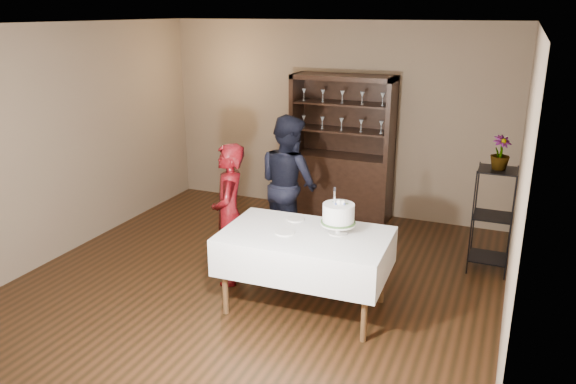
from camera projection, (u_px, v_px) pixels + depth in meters
name	position (u px, v px, depth m)	size (l,w,h in m)	color
floor	(261.00, 279.00, 6.19)	(5.00, 5.00, 0.00)	black
ceiling	(257.00, 24.00, 5.36)	(5.00, 5.00, 0.00)	white
back_wall	(334.00, 119.00, 7.97)	(5.00, 0.02, 2.70)	brown
wall_left	(70.00, 140.00, 6.68)	(0.02, 5.00, 2.70)	brown
wall_right	(520.00, 189.00, 4.86)	(0.02, 5.00, 2.70)	brown
china_hutch	(341.00, 171.00, 7.89)	(1.40, 0.48, 2.00)	black
plant_etagere	(493.00, 216.00, 6.21)	(0.42, 0.42, 1.20)	black
cake_table	(305.00, 251.00, 5.41)	(1.62, 1.02, 0.80)	silver
woman	(229.00, 215.00, 5.92)	(0.56, 0.37, 1.53)	#360406
man	(289.00, 184.00, 6.74)	(0.81, 0.63, 1.67)	black
cake	(338.00, 215.00, 5.29)	(0.34, 0.34, 0.46)	white
plate_near	(285.00, 232.00, 5.35)	(0.19, 0.19, 0.01)	white
plate_far	(296.00, 219.00, 5.69)	(0.18, 0.18, 0.01)	white
potted_plant	(500.00, 153.00, 5.99)	(0.20, 0.20, 0.37)	#3C612E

